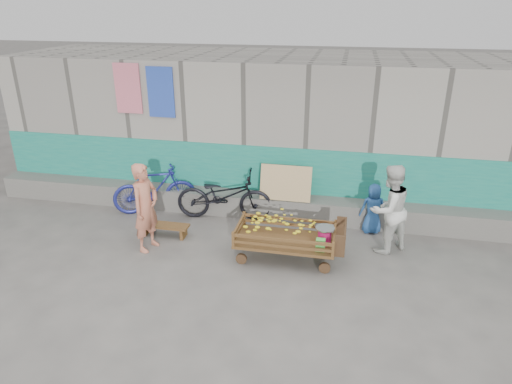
% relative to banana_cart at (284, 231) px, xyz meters
% --- Properties ---
extents(ground, '(80.00, 80.00, 0.00)m').
position_rel_banana_cart_xyz_m(ground, '(-0.49, -0.74, -0.53)').
color(ground, '#53504D').
rests_on(ground, ground).
extents(building_wall, '(12.00, 3.50, 3.00)m').
position_rel_banana_cart_xyz_m(building_wall, '(-0.49, 3.31, 0.94)').
color(building_wall, gray).
rests_on(building_wall, ground).
extents(banana_cart, '(1.82, 0.83, 0.78)m').
position_rel_banana_cart_xyz_m(banana_cart, '(0.00, 0.00, 0.00)').
color(banana_cart, '#563918').
rests_on(banana_cart, ground).
extents(bench, '(0.92, 0.28, 0.23)m').
position_rel_banana_cart_xyz_m(bench, '(-2.30, 0.36, -0.36)').
color(bench, '#563918').
rests_on(bench, ground).
extents(vendor_man, '(0.51, 0.66, 1.59)m').
position_rel_banana_cart_xyz_m(vendor_man, '(-2.39, -0.13, 0.27)').
color(vendor_man, '#C47156').
rests_on(vendor_man, ground).
extents(woman, '(0.98, 0.96, 1.59)m').
position_rel_banana_cart_xyz_m(woman, '(1.71, 0.66, 0.27)').
color(woman, silver).
rests_on(woman, ground).
extents(child, '(0.53, 0.40, 0.97)m').
position_rel_banana_cart_xyz_m(child, '(1.49, 1.31, -0.04)').
color(child, '#224D90').
rests_on(child, ground).
extents(bicycle_dark, '(1.97, 0.87, 1.00)m').
position_rel_banana_cart_xyz_m(bicycle_dark, '(-1.40, 1.31, -0.03)').
color(bicycle_dark, black).
rests_on(bicycle_dark, ground).
extents(bicycle_blue, '(1.75, 1.13, 1.02)m').
position_rel_banana_cart_xyz_m(bicycle_blue, '(-2.87, 1.31, -0.01)').
color(bicycle_blue, navy).
rests_on(bicycle_blue, ground).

